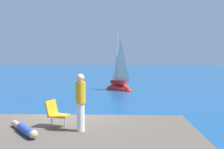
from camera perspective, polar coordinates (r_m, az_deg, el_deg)
name	(u,v)px	position (r m, az deg, el deg)	size (l,w,h in m)	color
ground_plane	(71,132)	(10.30, -8.85, -12.30)	(160.00, 160.00, 0.00)	navy
shore_ledge	(61,147)	(7.60, -11.11, -15.25)	(7.70, 4.70, 0.77)	brown
boulder_seaward	(16,132)	(10.89, -20.04, -11.61)	(0.75, 0.60, 0.41)	brown
boulder_inland	(28,134)	(10.47, -17.74, -12.17)	(1.37, 1.10, 0.76)	#545340
sailboat_near	(119,87)	(22.53, 1.49, -2.62)	(2.82, 2.76, 5.60)	red
person_sunbather	(25,129)	(7.71, -18.41, -11.20)	(1.24, 1.43, 0.25)	#334CB2
person_standing	(81,101)	(7.44, -6.83, -5.67)	(0.28, 0.28, 1.62)	white
beach_chair	(56,112)	(8.08, -12.13, -8.01)	(0.72, 0.65, 0.80)	orange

